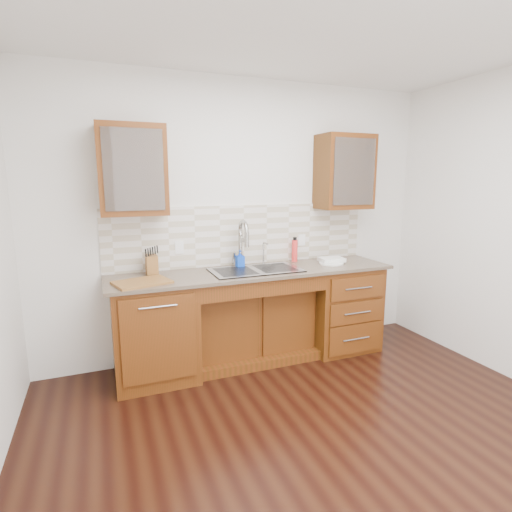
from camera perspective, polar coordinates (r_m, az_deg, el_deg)
name	(u,v)px	position (r m, az deg, el deg)	size (l,w,h in m)	color
ground	(334,456)	(3.00, 11.02, -26.23)	(4.00, 3.50, 0.10)	black
wall_back	(241,220)	(4.04, -2.09, 5.18)	(4.00, 0.10, 2.70)	silver
base_cabinet_left	(154,330)	(3.69, -14.31, -10.26)	(0.70, 0.62, 0.88)	#593014
base_cabinet_center	(251,323)	(4.02, -0.69, -9.52)	(1.20, 0.44, 0.70)	#593014
base_cabinet_right	(338,306)	(4.33, 11.67, -6.99)	(0.70, 0.62, 0.88)	#593014
countertop	(255,272)	(3.77, -0.14, -2.25)	(2.70, 0.65, 0.03)	#84705B
backsplash	(244,235)	(4.00, -1.79, 3.03)	(2.70, 0.02, 0.59)	beige
sink	(256,279)	(3.77, -0.06, -3.33)	(0.84, 0.46, 0.19)	#9E9EA5
faucet	(240,246)	(3.90, -2.25, 1.41)	(0.04, 0.04, 0.40)	#999993
filter_tap	(264,252)	(4.01, 1.08, 0.52)	(0.02, 0.02, 0.24)	#999993
upper_cabinet_left	(132,170)	(3.58, -17.28, 11.59)	(0.55, 0.34, 0.75)	#593014
upper_cabinet_right	(344,172)	(4.30, 12.49, 11.61)	(0.55, 0.34, 0.75)	#593014
outlet_left	(179,247)	(3.83, -10.90, 1.21)	(0.08, 0.01, 0.12)	white
outlet_right	(302,240)	(4.26, 6.54, 2.29)	(0.08, 0.01, 0.12)	white
soap_bottle	(240,259)	(3.87, -2.30, -0.40)	(0.08, 0.08, 0.17)	blue
water_bottle	(295,251)	(4.17, 5.54, 0.76)	(0.06, 0.06, 0.22)	red
plate	(331,263)	(4.11, 10.70, -1.01)	(0.25, 0.25, 0.01)	white
dish_towel	(332,260)	(4.16, 10.74, -0.50)	(0.24, 0.18, 0.04)	silver
knife_block	(152,265)	(3.68, -14.67, -1.25)	(0.10, 0.16, 0.18)	brown
cutting_board	(142,282)	(3.41, -15.97, -3.63)	(0.43, 0.30, 0.02)	brown
cup_left_a	(120,176)	(3.58, -18.82, 10.72)	(0.13, 0.13, 0.10)	silver
cup_left_b	(142,177)	(3.59, -15.99, 10.78)	(0.10, 0.10, 0.09)	white
cup_right_a	(337,177)	(4.25, 11.52, 11.01)	(0.13, 0.13, 0.10)	white
cup_right_b	(349,177)	(4.33, 13.14, 10.88)	(0.10, 0.10, 0.09)	white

